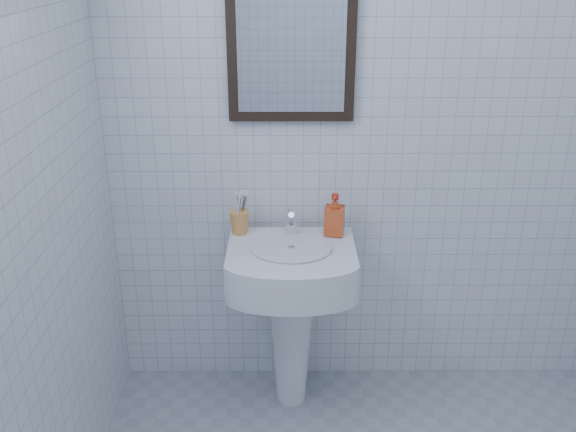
{
  "coord_description": "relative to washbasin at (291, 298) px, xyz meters",
  "views": [
    {
      "loc": [
        -0.35,
        -1.36,
        1.89
      ],
      "look_at": [
        -0.34,
        0.86,
        0.96
      ],
      "focal_mm": 40.0,
      "sensor_mm": 36.0,
      "label": 1
    }
  ],
  "objects": [
    {
      "name": "toothbrush_cup",
      "position": [
        -0.21,
        0.1,
        0.3
      ],
      "size": [
        0.11,
        0.11,
        0.1
      ],
      "primitive_type": null,
      "rotation": [
        0.0,
        0.0,
        -0.38
      ],
      "color": "#E29042",
      "rests_on": "washbasin"
    },
    {
      "name": "wall_back",
      "position": [
        0.33,
        0.22,
        0.72
      ],
      "size": [
        2.2,
        0.02,
        2.5
      ],
      "primitive_type": "cube",
      "color": "silver",
      "rests_on": "ground"
    },
    {
      "name": "soap_dispenser",
      "position": [
        0.18,
        0.1,
        0.34
      ],
      "size": [
        0.09,
        0.09,
        0.17
      ],
      "primitive_type": "imported",
      "rotation": [
        0.0,
        0.0,
        -0.19
      ],
      "color": "red",
      "rests_on": "washbasin"
    },
    {
      "name": "washbasin",
      "position": [
        0.0,
        0.0,
        0.0
      ],
      "size": [
        0.51,
        0.38,
        0.79
      ],
      "color": "white",
      "rests_on": "ground"
    },
    {
      "name": "wall_mirror",
      "position": [
        0.0,
        0.2,
        1.02
      ],
      "size": [
        0.5,
        0.04,
        0.62
      ],
      "color": "black",
      "rests_on": "wall_back"
    },
    {
      "name": "faucet",
      "position": [
        -0.0,
        0.09,
        0.3
      ],
      "size": [
        0.05,
        0.1,
        0.12
      ],
      "color": "silver",
      "rests_on": "washbasin"
    }
  ]
}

